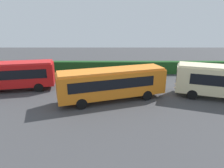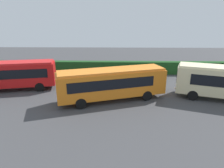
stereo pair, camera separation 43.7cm
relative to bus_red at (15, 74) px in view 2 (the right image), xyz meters
name	(u,v)px [view 2 (the right image)]	position (x,y,z in m)	size (l,w,h in m)	color
ground_plane	(110,96)	(10.76, -1.87, -1.85)	(77.24, 77.24, 0.00)	#424244
bus_red	(15,74)	(0.00, 0.00, 0.00)	(8.99, 4.09, 3.22)	red
bus_orange	(112,83)	(10.95, -2.81, -0.04)	(10.73, 5.68, 3.13)	orange
bus_cream	(224,81)	(21.84, -2.48, 0.07)	(8.99, 5.26, 3.35)	beige
hedge_row	(112,67)	(10.76, 7.46, -0.95)	(50.62, 1.12, 1.80)	#1B481C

